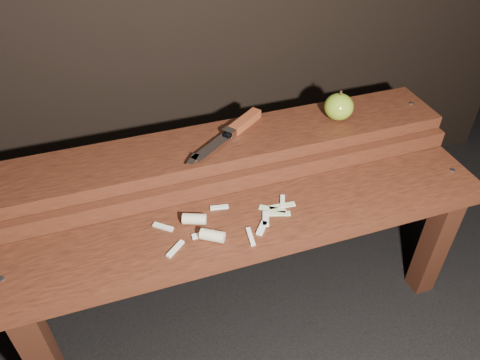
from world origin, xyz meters
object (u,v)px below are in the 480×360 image
object	(u,v)px
bench_front_tier	(256,240)
knife	(237,128)
bench_rear_tier	(228,166)
apple	(339,107)

from	to	relation	value
bench_front_tier	knife	world-z (taller)	knife
bench_rear_tier	apple	bearing A→B (deg)	0.77
bench_front_tier	bench_rear_tier	distance (m)	0.23
apple	knife	bearing A→B (deg)	174.94
bench_rear_tier	knife	bearing A→B (deg)	39.15
bench_rear_tier	apple	distance (m)	0.34
knife	apple	bearing A→B (deg)	-5.06
bench_rear_tier	apple	xyz separation A→B (m)	(0.32, 0.00, 0.12)
apple	knife	distance (m)	0.29
bench_rear_tier	apple	size ratio (longest dim) A/B	14.28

